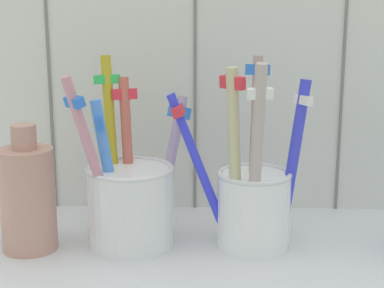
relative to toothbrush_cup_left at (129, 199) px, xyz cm
name	(u,v)px	position (x,y,z in cm)	size (l,w,h in cm)	color
counter_slab	(192,254)	(6.01, 0.26, -5.67)	(64.00, 22.00, 2.00)	silver
tile_wall_back	(195,25)	(6.01, 12.26, 15.84)	(64.00, 2.20, 45.00)	silver
toothbrush_cup_left	(129,199)	(0.00, 0.00, 0.00)	(11.03, 10.40, 18.04)	white
toothbrush_cup_right	(253,199)	(11.80, -0.29, 0.25)	(13.62, 8.09, 18.17)	white
ceramic_vase	(28,197)	(-9.43, -1.19, 0.52)	(5.20, 5.20, 12.11)	tan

